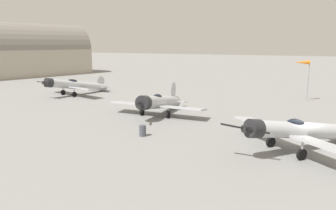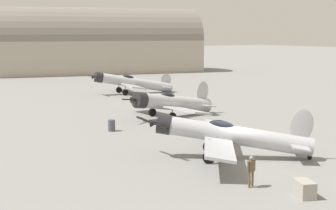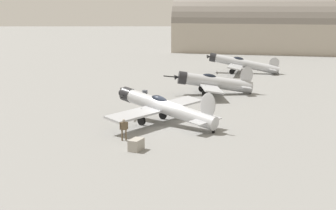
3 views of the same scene
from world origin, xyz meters
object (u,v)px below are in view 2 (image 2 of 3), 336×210
airplane_foreground (229,135)px  equipment_crate (304,189)px  airplane_far_line (132,82)px  ground_crew_mechanic (251,168)px  airplane_mid_apron (171,103)px  fuel_drum (112,125)px

airplane_foreground → equipment_crate: (2.03, 8.09, -1.15)m
airplane_far_line → ground_crew_mechanic: airplane_far_line is taller
airplane_mid_apron → airplane_foreground: bearing=66.1°
airplane_mid_apron → fuel_drum: size_ratio=11.56×
airplane_foreground → equipment_crate: 8.42m
airplane_foreground → airplane_far_line: airplane_foreground is taller
airplane_foreground → airplane_far_line: bearing=-71.4°
airplane_far_line → ground_crew_mechanic: (15.32, 38.72, -0.48)m
airplane_mid_apron → equipment_crate: size_ratio=7.41×
equipment_crate → airplane_far_line: bearing=-109.0°
airplane_far_line → equipment_crate: size_ratio=7.64×
airplane_foreground → fuel_drum: airplane_foreground is taller
ground_crew_mechanic → airplane_mid_apron: bearing=142.4°
airplane_foreground → equipment_crate: airplane_foreground is taller
ground_crew_mechanic → fuel_drum: ground_crew_mechanic is taller
ground_crew_mechanic → equipment_crate: ground_crew_mechanic is taller
ground_crew_mechanic → fuel_drum: 17.79m
airplane_foreground → airplane_far_line: 35.51m
airplane_foreground → fuel_drum: size_ratio=10.82×
fuel_drum → ground_crew_mechanic: bearing=86.5°
airplane_far_line → ground_crew_mechanic: bearing=81.4°
equipment_crate → ground_crew_mechanic: bearing=-68.3°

